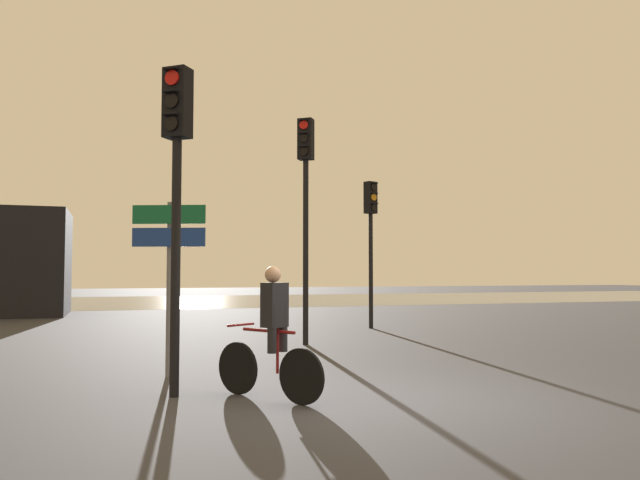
{
  "coord_description": "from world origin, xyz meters",
  "views": [
    {
      "loc": [
        -3.41,
        -6.81,
        1.53
      ],
      "look_at": [
        0.5,
        5.0,
        2.2
      ],
      "focal_mm": 35.0,
      "sensor_mm": 36.0,
      "label": 1
    }
  ],
  "objects_px": {
    "traffic_light_near_left": "(177,166)",
    "cyclist": "(272,332)",
    "direction_sign_post": "(169,256)",
    "traffic_light_far_right": "(371,226)",
    "traffic_light_center": "(306,188)"
  },
  "relations": [
    {
      "from": "traffic_light_far_right",
      "to": "traffic_light_center",
      "type": "bearing_deg",
      "value": 26.89
    },
    {
      "from": "direction_sign_post",
      "to": "traffic_light_far_right",
      "type": "bearing_deg",
      "value": -111.05
    },
    {
      "from": "traffic_light_center",
      "to": "traffic_light_far_right",
      "type": "relative_size",
      "value": 1.19
    },
    {
      "from": "traffic_light_center",
      "to": "traffic_light_far_right",
      "type": "height_order",
      "value": "traffic_light_center"
    },
    {
      "from": "traffic_light_near_left",
      "to": "cyclist",
      "type": "distance_m",
      "value": 2.43
    },
    {
      "from": "traffic_light_near_left",
      "to": "traffic_light_far_right",
      "type": "bearing_deg",
      "value": -88.86
    },
    {
      "from": "direction_sign_post",
      "to": "traffic_light_center",
      "type": "bearing_deg",
      "value": -111.68
    },
    {
      "from": "traffic_light_near_left",
      "to": "cyclist",
      "type": "relative_size",
      "value": 2.56
    },
    {
      "from": "traffic_light_near_left",
      "to": "traffic_light_far_right",
      "type": "relative_size",
      "value": 1.01
    },
    {
      "from": "traffic_light_near_left",
      "to": "cyclist",
      "type": "bearing_deg",
      "value": -169.83
    },
    {
      "from": "traffic_light_far_right",
      "to": "cyclist",
      "type": "xyz_separation_m",
      "value": [
        -5.01,
        -8.73,
        -2.06
      ]
    },
    {
      "from": "traffic_light_near_left",
      "to": "traffic_light_center",
      "type": "height_order",
      "value": "traffic_light_center"
    },
    {
      "from": "traffic_light_center",
      "to": "direction_sign_post",
      "type": "distance_m",
      "value": 4.89
    },
    {
      "from": "cyclist",
      "to": "direction_sign_post",
      "type": "bearing_deg",
      "value": 83.43
    },
    {
      "from": "direction_sign_post",
      "to": "cyclist",
      "type": "bearing_deg",
      "value": 138.54
    }
  ]
}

